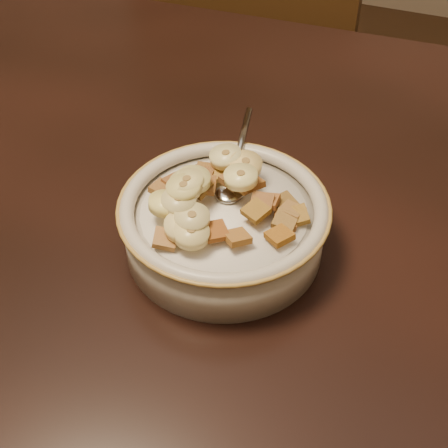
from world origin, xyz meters
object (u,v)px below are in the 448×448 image
(chair, at_px, (200,117))
(spoon, at_px, (230,188))
(table, at_px, (71,196))
(cereal_bowl, at_px, (224,230))

(chair, relative_size, spoon, 23.26)
(table, bearing_deg, spoon, -1.95)
(cereal_bowl, bearing_deg, chair, 115.96)
(chair, xyz_separation_m, cereal_bowl, (0.25, -0.50, 0.25))
(table, distance_m, chair, 0.52)
(chair, bearing_deg, table, -85.03)
(cereal_bowl, xyz_separation_m, spoon, (-0.01, 0.03, 0.03))
(cereal_bowl, height_order, spoon, spoon)
(table, distance_m, spoon, 0.20)
(chair, height_order, spoon, chair)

